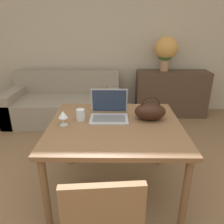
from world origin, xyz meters
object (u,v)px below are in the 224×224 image
drinking_glass (81,115)px  couch (65,105)px  wine_glass (63,115)px  laptop (109,110)px  flower_vase (166,50)px  handbag (150,111)px

drinking_glass → couch: bearing=107.8°
drinking_glass → wine_glass: (-0.14, -0.11, 0.04)m
laptop → drinking_glass: size_ratio=3.31×
drinking_glass → flower_vase: flower_vase is taller
couch → flower_vase: bearing=9.2°
laptop → handbag: size_ratio=1.23×
laptop → flower_vase: size_ratio=0.61×
couch → drinking_glass: drinking_glass is taller
wine_glass → flower_vase: 2.57m
couch → drinking_glass: 1.93m
couch → flower_vase: size_ratio=3.23×
drinking_glass → laptop: bearing=17.6°
couch → flower_vase: (1.78, 0.29, 0.91)m
drinking_glass → handbag: bearing=2.3°
couch → laptop: 1.95m
drinking_glass → handbag: handbag is taller
drinking_glass → wine_glass: wine_glass is taller
wine_glass → laptop: bearing=25.2°
drinking_glass → flower_vase: bearing=59.3°
wine_glass → handbag: handbag is taller
flower_vase → laptop: bearing=-115.8°
drinking_glass → wine_glass: size_ratio=0.80×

